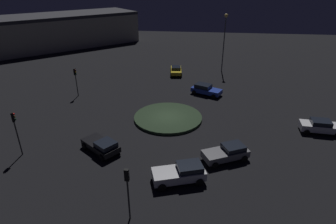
# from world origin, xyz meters

# --- Properties ---
(ground_plane) EXTENTS (117.17, 117.17, 0.00)m
(ground_plane) POSITION_xyz_m (0.00, 0.00, 0.00)
(ground_plane) COLOR black
(roundabout_island) EXTENTS (8.19, 8.19, 0.33)m
(roundabout_island) POSITION_xyz_m (0.00, 0.00, 0.16)
(roundabout_island) COLOR #263823
(roundabout_island) RESTS_ON ground_plane
(car_silver) EXTENTS (3.16, 4.73, 1.56)m
(car_silver) POSITION_xyz_m (11.25, 2.39, 0.81)
(car_silver) COLOR silver
(car_silver) RESTS_ON ground_plane
(car_white) EXTENTS (2.24, 4.42, 1.48)m
(car_white) POSITION_xyz_m (1.29, 17.02, 0.76)
(car_white) COLOR white
(car_white) RESTS_ON ground_plane
(car_grey) EXTENTS (3.50, 4.61, 1.43)m
(car_grey) POSITION_xyz_m (7.65, 6.45, 0.75)
(car_grey) COLOR slate
(car_grey) RESTS_ON ground_plane
(car_yellow) EXTENTS (4.38, 2.38, 1.41)m
(car_yellow) POSITION_xyz_m (-17.14, -0.60, 0.74)
(car_yellow) COLOR gold
(car_yellow) RESTS_ON ground_plane
(car_black) EXTENTS (3.96, 4.42, 1.39)m
(car_black) POSITION_xyz_m (7.79, -5.60, 0.72)
(car_black) COLOR black
(car_black) RESTS_ON ground_plane
(car_blue) EXTENTS (3.46, 4.63, 1.48)m
(car_blue) POSITION_xyz_m (-8.38, 4.50, 0.77)
(car_blue) COLOR #1E38A5
(car_blue) RESTS_ON ground_plane
(traffic_light_south) EXTENTS (0.36, 0.39, 4.06)m
(traffic_light_south) POSITION_xyz_m (-5.62, -13.65, 2.89)
(traffic_light_south) COLOR #2D2D2D
(traffic_light_south) RESTS_ON ground_plane
(traffic_light_southeast) EXTENTS (0.37, 0.39, 4.50)m
(traffic_light_southeast) POSITION_xyz_m (9.15, -13.11, 3.19)
(traffic_light_southeast) COLOR #2D2D2D
(traffic_light_southeast) RESTS_ON ground_plane
(traffic_light_east) EXTENTS (0.36, 0.31, 4.30)m
(traffic_light_east) POSITION_xyz_m (15.74, -0.88, 3.05)
(traffic_light_east) COLOR #2D2D2D
(traffic_light_east) RESTS_ON ground_plane
(streetlamp_west) EXTENTS (0.59, 0.59, 9.89)m
(streetlamp_west) POSITION_xyz_m (-19.94, 7.43, 6.70)
(streetlamp_west) COLOR #4C4C51
(streetlamp_west) RESTS_ON ground_plane
(store_building) EXTENTS (32.16, 33.43, 7.43)m
(store_building) POSITION_xyz_m (-36.58, -29.58, 3.72)
(store_building) COLOR #ADA893
(store_building) RESTS_ON ground_plane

